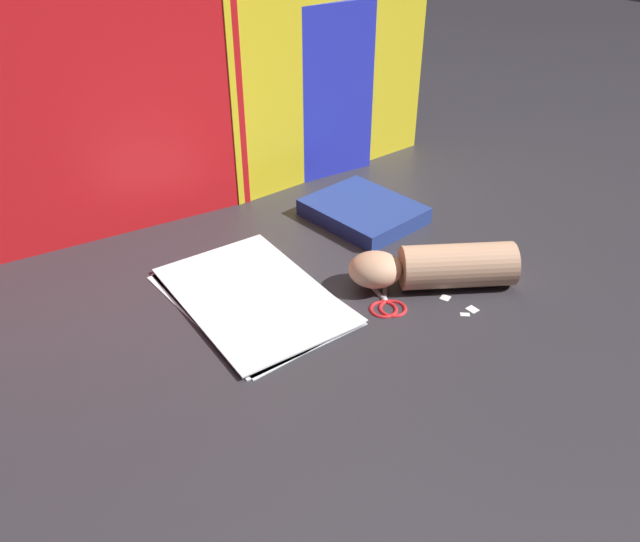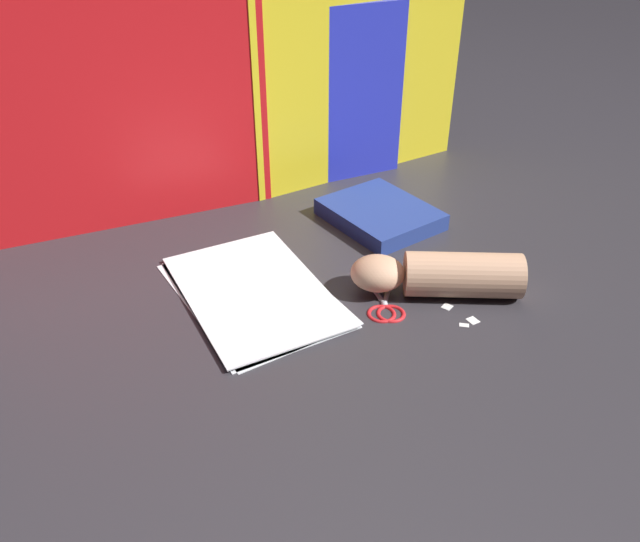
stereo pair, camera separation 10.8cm
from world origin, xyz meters
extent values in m
plane|color=#2D2B30|center=(0.00, 0.00, 0.00)|extent=(6.00, 6.00, 0.00)
cube|color=red|center=(-0.29, 0.44, 0.29)|extent=(0.68, 0.07, 0.58)
cube|color=#2833D1|center=(-0.01, 0.44, 0.20)|extent=(0.83, 0.05, 0.40)
cube|color=yellow|center=(0.30, 0.44, 0.28)|extent=(0.57, 0.07, 0.56)
cube|color=white|center=(-0.13, 0.07, 0.00)|extent=(0.25, 0.36, 0.00)
cube|color=white|center=(-0.13, 0.07, 0.00)|extent=(0.26, 0.38, 0.00)
cube|color=white|center=(-0.13, 0.07, 0.01)|extent=(0.24, 0.36, 0.00)
cube|color=navy|center=(0.22, 0.19, 0.02)|extent=(0.22, 0.25, 0.04)
sphere|color=silver|center=(0.06, -0.07, 0.00)|extent=(0.01, 0.01, 0.01)
cylinder|color=silver|center=(0.07, -0.01, 0.00)|extent=(0.03, 0.12, 0.01)
torus|color=red|center=(0.06, -0.10, 0.00)|extent=(0.06, 0.06, 0.01)
cylinder|color=silver|center=(0.10, -0.03, 0.00)|extent=(0.08, 0.09, 0.01)
torus|color=red|center=(0.04, -0.09, 0.00)|extent=(0.07, 0.07, 0.01)
cylinder|color=tan|center=(0.20, -0.10, 0.04)|extent=(0.22, 0.17, 0.08)
ellipsoid|color=tan|center=(0.07, -0.03, 0.04)|extent=(0.13, 0.12, 0.06)
cube|color=white|center=(0.17, -0.18, 0.00)|extent=(0.02, 0.02, 0.00)
cube|color=white|center=(0.16, -0.13, 0.00)|extent=(0.02, 0.02, 0.00)
cube|color=white|center=(0.15, -0.18, 0.00)|extent=(0.02, 0.02, 0.00)
camera|label=1|loc=(-0.53, -0.75, 0.65)|focal=35.00mm
camera|label=2|loc=(-0.44, -0.80, 0.65)|focal=35.00mm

